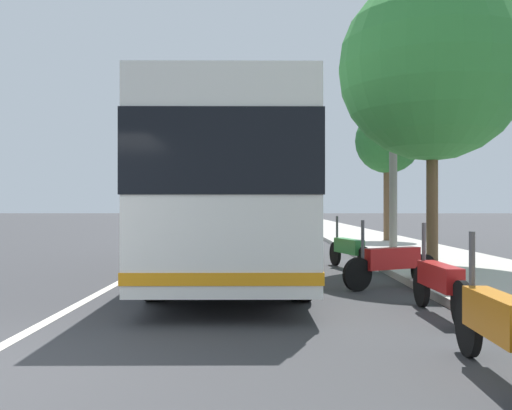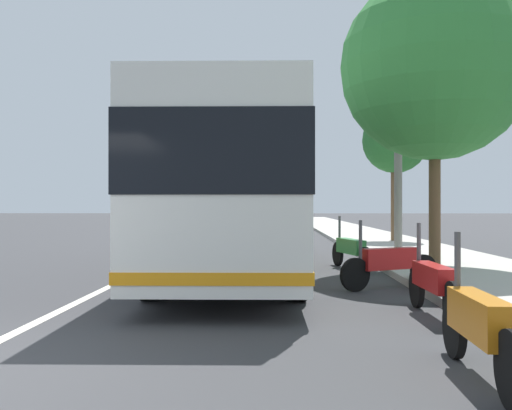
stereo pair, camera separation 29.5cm
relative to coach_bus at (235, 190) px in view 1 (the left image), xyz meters
The scene contains 13 objects.
sidewalk_curb 5.81m from the coach_bus, 67.38° to the right, with size 110.00×3.60×0.14m, color #B2ADA3.
lane_divider_line 3.57m from the coach_bus, 46.00° to the left, with size 110.00×0.16×0.01m, color silver.
coach_bus is the anchor object (origin of this frame).
motorcycle_far_end 8.29m from the coach_bus, 161.40° to the right, with size 2.10×0.27×1.25m.
motorcycle_mid_row 5.97m from the coach_bus, 149.27° to the right, with size 2.25×0.26×1.25m.
motorcycle_by_tree 3.97m from the coach_bus, 127.74° to the right, with size 1.10×1.93×1.25m.
motorcycle_nearest_curb 3.11m from the coach_bus, 71.50° to the right, with size 2.28×0.65×1.24m.
car_side_street 33.39m from the coach_bus, ahead, with size 4.00×1.96×1.37m.
car_ahead_same_lane 25.68m from the coach_bus, ahead, with size 3.99×2.00×1.53m.
car_far_distant 18.35m from the coach_bus, ahead, with size 4.05×1.99×1.40m.
roadside_tree_mid_block 5.34m from the coach_bus, 83.50° to the right, with size 4.28×4.28×6.81m.
roadside_tree_far_block 11.65m from the coach_bus, 29.24° to the right, with size 2.58×2.58×5.36m.
utility_pole 6.80m from the coach_bus, 45.44° to the right, with size 0.24×0.24×8.61m, color slate.
Camera 1 is at (-4.89, -2.76, 1.50)m, focal length 40.54 mm.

